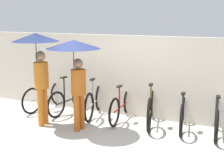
# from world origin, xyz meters

# --- Properties ---
(ground_plane) EXTENTS (30.00, 30.00, 0.00)m
(ground_plane) POSITION_xyz_m (0.00, 0.00, 0.00)
(ground_plane) COLOR #B7B2A8
(back_wall) EXTENTS (12.39, 0.12, 2.01)m
(back_wall) POSITION_xyz_m (0.00, 1.97, 1.00)
(back_wall) COLOR beige
(back_wall) RESTS_ON ground
(parked_bicycle_0) EXTENTS (0.44, 1.72, 0.98)m
(parked_bicycle_0) POSITION_xyz_m (-2.19, 1.56, 0.36)
(parked_bicycle_0) COLOR black
(parked_bicycle_0) RESTS_ON ground
(parked_bicycle_1) EXTENTS (0.44, 1.65, 0.99)m
(parked_bicycle_1) POSITION_xyz_m (-1.46, 1.52, 0.35)
(parked_bicycle_1) COLOR black
(parked_bicycle_1) RESTS_ON ground
(parked_bicycle_2) EXTENTS (0.51, 1.67, 1.10)m
(parked_bicycle_2) POSITION_xyz_m (-0.73, 1.56, 0.38)
(parked_bicycle_2) COLOR black
(parked_bicycle_2) RESTS_ON ground
(parked_bicycle_3) EXTENTS (0.44, 1.71, 1.01)m
(parked_bicycle_3) POSITION_xyz_m (-0.00, 1.57, 0.35)
(parked_bicycle_3) COLOR black
(parked_bicycle_3) RESTS_ON ground
(parked_bicycle_4) EXTENTS (0.59, 1.81, 1.04)m
(parked_bicycle_4) POSITION_xyz_m (0.73, 1.57, 0.40)
(parked_bicycle_4) COLOR black
(parked_bicycle_4) RESTS_ON ground
(parked_bicycle_5) EXTENTS (0.47, 1.74, 0.97)m
(parked_bicycle_5) POSITION_xyz_m (1.46, 1.58, 0.36)
(parked_bicycle_5) COLOR black
(parked_bicycle_5) RESTS_ON ground
(parked_bicycle_6) EXTENTS (0.44, 1.66, 1.10)m
(parked_bicycle_6) POSITION_xyz_m (2.19, 1.51, 0.36)
(parked_bicycle_6) COLOR black
(parked_bicycle_6) RESTS_ON ground
(pedestrian_leading) EXTENTS (1.02, 1.02, 2.11)m
(pedestrian_leading) POSITION_xyz_m (-1.51, 0.39, 1.66)
(pedestrian_leading) COLOR #C66B1E
(pedestrian_leading) RESTS_ON ground
(pedestrian_center) EXTENTS (1.12, 1.12, 1.99)m
(pedestrian_center) POSITION_xyz_m (-0.60, 0.44, 1.62)
(pedestrian_center) COLOR #B25619
(pedestrian_center) RESTS_ON ground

